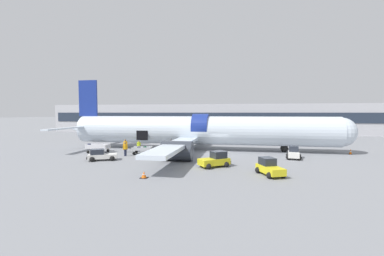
{
  "coord_description": "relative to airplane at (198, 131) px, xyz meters",
  "views": [
    {
      "loc": [
        2.84,
        -34.07,
        5.46
      ],
      "look_at": [
        -3.72,
        0.6,
        3.33
      ],
      "focal_mm": 24.0,
      "sensor_mm": 36.0,
      "label": 1
    }
  ],
  "objects": [
    {
      "name": "safety_cone_wingtip",
      "position": [
        0.61,
        -8.66,
        -2.43
      ],
      "size": [
        0.46,
        0.46,
        0.76
      ],
      "color": "black",
      "rests_on": "ground_plane"
    },
    {
      "name": "ground_crew_driver",
      "position": [
        -2.53,
        -3.87,
        -1.94
      ],
      "size": [
        0.51,
        0.51,
        1.61
      ],
      "color": "#1E2338",
      "rests_on": "ground_plane"
    },
    {
      "name": "ground_crew_supervisor",
      "position": [
        -7.85,
        -3.24,
        -1.98
      ],
      "size": [
        0.52,
        0.47,
        1.55
      ],
      "color": "#1E2338",
      "rests_on": "ground_plane"
    },
    {
      "name": "baggage_tug_rear",
      "position": [
        -9.45,
        -10.4,
        -2.22
      ],
      "size": [
        3.47,
        2.62,
        1.3
      ],
      "color": "silver",
      "rests_on": "ground_plane"
    },
    {
      "name": "safety_cone_nose",
      "position": [
        20.31,
        -0.54,
        -2.45
      ],
      "size": [
        0.46,
        0.46,
        0.73
      ],
      "color": "black",
      "rests_on": "ground_plane"
    },
    {
      "name": "ground_plane",
      "position": [
        3.3,
        -2.92,
        -2.79
      ],
      "size": [
        500.0,
        500.0,
        0.0
      ],
      "primitive_type": "plane",
      "color": "gray"
    },
    {
      "name": "ground_crew_loader_a",
      "position": [
        -9.31,
        -4.41,
        -1.83
      ],
      "size": [
        0.63,
        0.44,
        1.82
      ],
      "color": "#1E2338",
      "rests_on": "ground_plane"
    },
    {
      "name": "ground_crew_helper",
      "position": [
        -2.51,
        -6.76,
        -1.95
      ],
      "size": [
        0.56,
        0.46,
        1.6
      ],
      "color": "#2D2D33",
      "rests_on": "ground_plane"
    },
    {
      "name": "baggage_tug_lead",
      "position": [
        8.67,
        -13.99,
        -2.15
      ],
      "size": [
        2.5,
        3.32,
        1.49
      ],
      "color": "yellow",
      "rests_on": "ground_plane"
    },
    {
      "name": "airplane",
      "position": [
        0.0,
        0.0,
        0.0
      ],
      "size": [
        41.96,
        34.56,
        10.54
      ],
      "color": "silver",
      "rests_on": "ground_plane"
    },
    {
      "name": "baggage_cart_loading",
      "position": [
        -6.52,
        -5.29,
        -2.29
      ],
      "size": [
        3.55,
        2.19,
        1.01
      ],
      "color": "#B7BABF",
      "rests_on": "ground_plane"
    },
    {
      "name": "baggage_tug_mid",
      "position": [
        3.69,
        -11.46,
        -2.11
      ],
      "size": [
        3.33,
        2.99,
        1.57
      ],
      "color": "yellow",
      "rests_on": "ground_plane"
    },
    {
      "name": "baggage_cart_queued",
      "position": [
        -12.87,
        -5.3,
        -2.2
      ],
      "size": [
        3.87,
        2.03,
        1.24
      ],
      "color": "silver",
      "rests_on": "ground_plane"
    },
    {
      "name": "baggage_tug_spare",
      "position": [
        12.38,
        -5.16,
        -2.17
      ],
      "size": [
        1.99,
        2.72,
        1.48
      ],
      "color": "silver",
      "rests_on": "ground_plane"
    },
    {
      "name": "terminal_strip",
      "position": [
        3.3,
        32.49,
        1.04
      ],
      "size": [
        99.51,
        8.24,
        7.65
      ],
      "color": "#B2B2B7",
      "rests_on": "ground_plane"
    },
    {
      "name": "ground_crew_loader_b",
      "position": [
        -8.07,
        -7.07,
        -1.87
      ],
      "size": [
        0.56,
        0.56,
        1.74
      ],
      "color": "#1E2338",
      "rests_on": "ground_plane"
    },
    {
      "name": "safety_cone_engine_left",
      "position": [
        -1.73,
        -16.99,
        -2.53
      ],
      "size": [
        0.62,
        0.62,
        0.55
      ],
      "color": "black",
      "rests_on": "ground_plane"
    }
  ]
}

